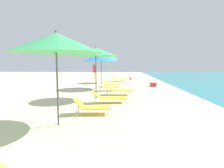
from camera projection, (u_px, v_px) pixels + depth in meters
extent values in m
cylinder|color=#4C4C51|center=(58.00, 90.00, 5.22)|extent=(0.05, 0.05, 2.03)
cone|color=#3FB266|center=(56.00, 43.00, 5.08)|extent=(2.50, 2.50, 0.54)
sphere|color=#4C4C51|center=(56.00, 31.00, 5.05)|extent=(0.06, 0.06, 0.06)
cube|color=yellow|center=(97.00, 107.00, 6.51)|extent=(1.00, 0.63, 0.04)
cube|color=yellow|center=(79.00, 103.00, 6.48)|extent=(0.35, 0.58, 0.33)
cylinder|color=silver|center=(108.00, 109.00, 6.76)|extent=(0.04, 0.04, 0.21)
cylinder|color=silver|center=(108.00, 113.00, 6.31)|extent=(0.04, 0.04, 0.21)
cylinder|color=silver|center=(78.00, 109.00, 6.74)|extent=(0.04, 0.04, 0.21)
cylinder|color=silver|center=(76.00, 113.00, 6.29)|extent=(0.04, 0.04, 0.21)
cylinder|color=#4C4C51|center=(96.00, 77.00, 9.39)|extent=(0.05, 0.05, 2.13)
cone|color=#3FB266|center=(96.00, 52.00, 9.25)|extent=(2.16, 2.16, 0.42)
sphere|color=#4C4C51|center=(96.00, 47.00, 9.23)|extent=(0.06, 0.06, 0.06)
cube|color=yellow|center=(122.00, 90.00, 10.55)|extent=(1.16, 0.72, 0.04)
cube|color=yellow|center=(108.00, 87.00, 10.55)|extent=(0.43, 0.70, 0.34)
cylinder|color=silver|center=(130.00, 92.00, 10.85)|extent=(0.04, 0.04, 0.27)
cylinder|color=silver|center=(130.00, 93.00, 10.27)|extent=(0.04, 0.04, 0.27)
cylinder|color=silver|center=(108.00, 92.00, 10.88)|extent=(0.04, 0.04, 0.27)
cylinder|color=silver|center=(107.00, 93.00, 10.30)|extent=(0.04, 0.04, 0.27)
cube|color=yellow|center=(113.00, 98.00, 8.42)|extent=(1.22, 0.71, 0.04)
cube|color=yellow|center=(96.00, 94.00, 8.34)|extent=(0.50, 0.61, 0.32)
cylinder|color=silver|center=(123.00, 99.00, 8.70)|extent=(0.04, 0.04, 0.20)
cylinder|color=silver|center=(125.00, 101.00, 8.24)|extent=(0.04, 0.04, 0.20)
cylinder|color=silver|center=(95.00, 100.00, 8.60)|extent=(0.04, 0.04, 0.20)
cylinder|color=silver|center=(95.00, 102.00, 8.14)|extent=(0.04, 0.04, 0.20)
cylinder|color=olive|center=(101.00, 75.00, 13.32)|extent=(0.05, 0.05, 1.92)
cone|color=#338CD8|center=(101.00, 57.00, 13.19)|extent=(2.54, 2.54, 0.56)
sphere|color=olive|center=(101.00, 53.00, 13.16)|extent=(0.06, 0.06, 0.06)
cube|color=yellow|center=(114.00, 84.00, 14.29)|extent=(1.11, 0.85, 0.04)
cube|color=yellow|center=(106.00, 82.00, 14.45)|extent=(0.51, 0.72, 0.25)
cylinder|color=silver|center=(120.00, 85.00, 14.48)|extent=(0.04, 0.04, 0.21)
cylinder|color=silver|center=(118.00, 86.00, 13.94)|extent=(0.04, 0.04, 0.21)
cylinder|color=silver|center=(107.00, 85.00, 14.75)|extent=(0.04, 0.04, 0.21)
cylinder|color=silver|center=(104.00, 86.00, 14.22)|extent=(0.04, 0.04, 0.21)
cube|color=yellow|center=(110.00, 87.00, 12.20)|extent=(0.98, 0.70, 0.04)
cube|color=yellow|center=(101.00, 85.00, 12.13)|extent=(0.35, 0.61, 0.33)
cylinder|color=silver|center=(115.00, 89.00, 12.48)|extent=(0.04, 0.04, 0.21)
cylinder|color=silver|center=(115.00, 90.00, 12.00)|extent=(0.04, 0.04, 0.21)
cylinder|color=silver|center=(100.00, 89.00, 12.40)|extent=(0.04, 0.04, 0.21)
cylinder|color=silver|center=(100.00, 90.00, 11.92)|extent=(0.04, 0.04, 0.21)
cylinder|color=silver|center=(109.00, 71.00, 17.65)|extent=(0.05, 0.05, 2.20)
cone|color=#3FB266|center=(109.00, 57.00, 17.51)|extent=(1.86, 1.86, 0.37)
sphere|color=silver|center=(109.00, 55.00, 17.49)|extent=(0.06, 0.06, 0.06)
cube|color=yellow|center=(122.00, 79.00, 18.77)|extent=(1.18, 0.79, 0.04)
cube|color=yellow|center=(115.00, 77.00, 18.69)|extent=(0.41, 0.68, 0.40)
cylinder|color=silver|center=(126.00, 80.00, 19.09)|extent=(0.04, 0.04, 0.25)
cylinder|color=silver|center=(126.00, 80.00, 18.55)|extent=(0.04, 0.04, 0.25)
cylinder|color=silver|center=(114.00, 80.00, 18.99)|extent=(0.04, 0.04, 0.25)
cylinder|color=silver|center=(114.00, 81.00, 18.45)|extent=(0.04, 0.04, 0.25)
cube|color=yellow|center=(120.00, 81.00, 16.67)|extent=(1.05, 0.72, 0.04)
cube|color=yellow|center=(113.00, 79.00, 16.73)|extent=(0.34, 0.65, 0.37)
cylinder|color=silver|center=(124.00, 82.00, 16.89)|extent=(0.04, 0.04, 0.22)
cylinder|color=silver|center=(124.00, 83.00, 16.36)|extent=(0.04, 0.04, 0.22)
cylinder|color=silver|center=(112.00, 82.00, 17.04)|extent=(0.04, 0.04, 0.22)
cylinder|color=silver|center=(111.00, 83.00, 16.52)|extent=(0.04, 0.04, 0.22)
cylinder|color=silver|center=(94.00, 77.00, 19.70)|extent=(0.11, 0.11, 0.85)
cylinder|color=silver|center=(94.00, 77.00, 19.87)|extent=(0.11, 0.11, 0.85)
cube|color=#D8334C|center=(94.00, 70.00, 19.71)|extent=(0.30, 0.40, 0.64)
sphere|color=brown|center=(94.00, 65.00, 19.66)|extent=(0.23, 0.23, 0.23)
sphere|color=#E54C38|center=(131.00, 78.00, 21.01)|extent=(0.28, 0.28, 0.28)
cube|color=red|center=(153.00, 85.00, 14.61)|extent=(0.45, 0.58, 0.30)
cube|color=white|center=(153.00, 82.00, 14.59)|extent=(0.46, 0.59, 0.05)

